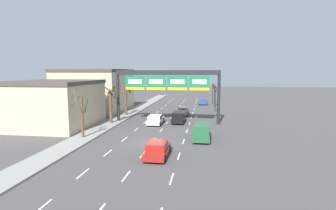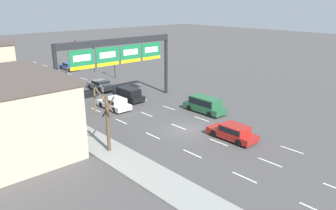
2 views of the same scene
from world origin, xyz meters
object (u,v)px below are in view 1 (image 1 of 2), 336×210
at_px(suv_black, 179,117).
at_px(car_white, 155,119).
at_px(car_blue, 203,101).
at_px(tree_bare_closest, 111,103).
at_px(tree_bare_second, 82,113).
at_px(car_grey, 183,111).
at_px(tree_bare_third, 126,99).
at_px(traffic_light_far_end, 214,91).
at_px(sign_gantry, 167,81).
at_px(traffic_light_near_gantry, 213,89).
at_px(suv_green, 201,131).
at_px(traffic_light_mid_block, 216,94).
at_px(car_red, 157,149).

bearing_deg(suv_black, car_white, -152.34).
xyz_separation_m(car_blue, tree_bare_closest, (-12.86, -24.97, 2.32)).
relative_size(suv_black, car_blue, 0.99).
height_order(car_white, tree_bare_second, tree_bare_second).
relative_size(car_grey, tree_bare_third, 0.81).
xyz_separation_m(traffic_light_far_end, tree_bare_closest, (-15.28, -20.42, -0.39)).
relative_size(sign_gantry, tree_bare_closest, 2.73).
bearing_deg(tree_bare_closest, car_grey, 43.65).
bearing_deg(traffic_light_near_gantry, car_blue, -148.32).
bearing_deg(tree_bare_third, traffic_light_near_gantry, 51.41).
bearing_deg(car_white, suv_green, -48.93).
height_order(car_grey, traffic_light_mid_block, traffic_light_mid_block).
distance_m(car_red, traffic_light_far_end, 34.66).
relative_size(car_blue, tree_bare_closest, 0.79).
bearing_deg(sign_gantry, car_grey, 76.75).
bearing_deg(suv_green, suv_black, 110.71).
height_order(car_white, tree_bare_third, tree_bare_third).
xyz_separation_m(suv_green, tree_bare_closest, (-13.04, 6.98, 2.06)).
xyz_separation_m(suv_black, car_blue, (3.35, 22.63, -0.19)).
distance_m(car_grey, traffic_light_near_gantry, 18.23).
distance_m(car_blue, traffic_light_far_end, 5.82).
bearing_deg(car_blue, traffic_light_mid_block, -77.63).
bearing_deg(sign_gantry, suv_green, -59.47).
height_order(suv_black, tree_bare_second, tree_bare_second).
height_order(sign_gantry, car_grey, sign_gantry).
distance_m(traffic_light_near_gantry, tree_bare_closest, 30.35).
height_order(suv_black, traffic_light_far_end, traffic_light_far_end).
xyz_separation_m(sign_gantry, traffic_light_mid_block, (7.39, 12.25, -2.82)).
height_order(car_grey, traffic_light_far_end, traffic_light_far_end).
distance_m(car_white, car_blue, 25.14).
bearing_deg(suv_black, car_blue, 81.58).
relative_size(car_white, tree_bare_closest, 0.80).
height_order(car_red, car_grey, car_red).
distance_m(traffic_light_far_end, tree_bare_third, 20.19).
distance_m(traffic_light_mid_block, traffic_light_far_end, 6.39).
bearing_deg(sign_gantry, tree_bare_third, 145.09).
xyz_separation_m(car_white, car_blue, (6.50, 24.28, -0.01)).
relative_size(traffic_light_far_end, tree_bare_second, 0.88).
relative_size(car_white, tree_bare_second, 0.81).
height_order(suv_green, car_blue, suv_green).
height_order(car_white, car_blue, car_white).
bearing_deg(traffic_light_far_end, suv_black, -107.67).
relative_size(suv_green, tree_bare_second, 0.90).
bearing_deg(tree_bare_third, sign_gantry, -34.91).
bearing_deg(suv_green, traffic_light_far_end, 85.33).
distance_m(sign_gantry, suv_green, 11.43).
distance_m(suv_green, traffic_light_mid_block, 21.26).
distance_m(suv_black, car_blue, 22.87).
bearing_deg(car_blue, tree_bare_third, -126.28).
bearing_deg(tree_bare_third, car_blue, 53.72).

